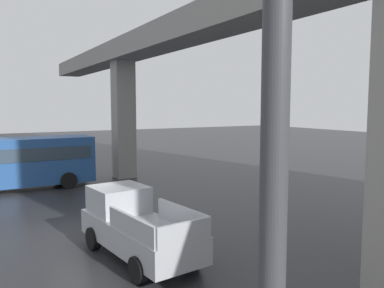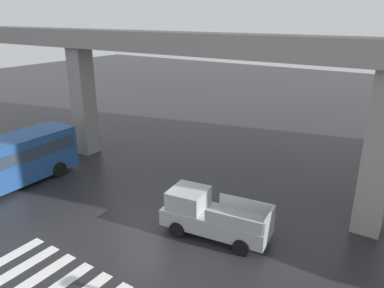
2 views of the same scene
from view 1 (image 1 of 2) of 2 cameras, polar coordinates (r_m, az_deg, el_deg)
The scene contains 4 objects.
ground_plane at distance 16.42m, azimuth -15.80°, elevation -11.80°, with size 120.00×120.00×0.00m, color #232326.
elevated_overpass at distance 17.91m, azimuth 0.83°, elevation 14.50°, with size 51.67×1.98×9.02m.
pickup_truck at distance 13.08m, azimuth -8.36°, elevation -11.66°, with size 5.29×2.53×2.08m.
street_lamp_near_corner at distance 2.23m, azimuth 11.93°, elevation -2.35°, with size 0.44×0.70×7.24m.
Camera 1 is at (15.26, -3.64, 4.86)m, focal length 36.48 mm.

